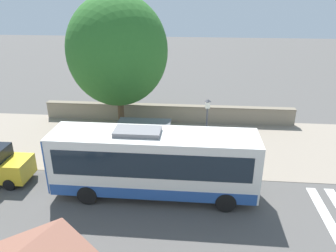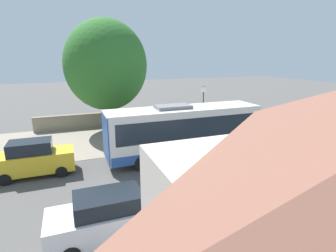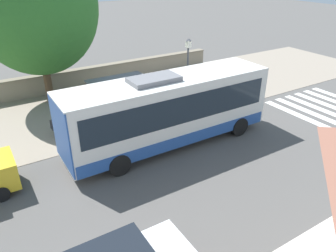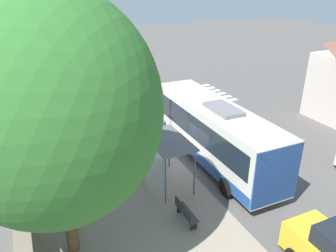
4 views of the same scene
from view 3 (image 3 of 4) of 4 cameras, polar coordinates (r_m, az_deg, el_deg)
name	(u,v)px [view 3 (image 3 of 4)]	position (r m, az deg, el deg)	size (l,w,h in m)	color
ground_plane	(148,131)	(17.78, -3.50, -0.85)	(120.00, 120.00, 0.00)	#514F4C
sidewalk_plaza	(115,103)	(21.49, -9.27, 3.94)	(9.00, 44.00, 0.02)	gray
stone_wall	(92,76)	(24.83, -13.14, 8.47)	(0.60, 20.00, 1.39)	gray
bus	(168,109)	(15.69, 0.09, 2.89)	(2.61, 10.34, 3.64)	silver
bus_shelter	(118,86)	(18.08, -8.71, 6.82)	(1.83, 3.20, 2.58)	#515459
pedestrian	(211,99)	(19.34, 7.48, 4.63)	(0.34, 0.23, 1.71)	#2D3347
bench	(66,125)	(18.17, -17.30, 0.20)	(0.40, 1.57, 0.88)	#333338
street_lamp_near	(188,72)	(18.57, 3.43, 9.38)	(0.28, 0.28, 4.55)	#4C4C51
shade_tree	(35,6)	(21.28, -22.20, 18.76)	(7.17, 7.17, 9.88)	brown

